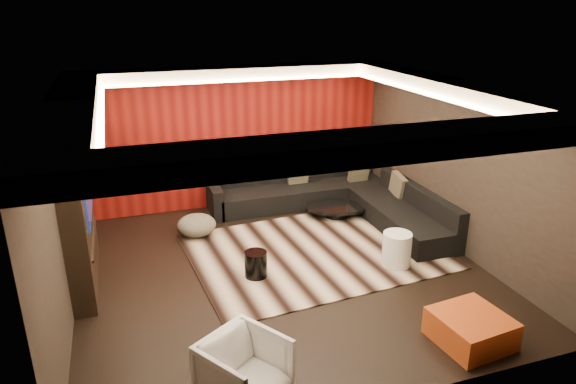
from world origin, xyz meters
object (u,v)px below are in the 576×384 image
object	(u,v)px
orange_ottoman	(471,329)
sectional_sofa	(337,200)
coffee_table	(336,211)
armchair	(244,371)
drum_stool	(256,264)
white_side_table	(397,250)

from	to	relation	value
orange_ottoman	sectional_sofa	xyz separation A→B (m)	(0.11, 4.30, 0.08)
orange_ottoman	coffee_table	bearing A→B (deg)	89.67
armchair	orange_ottoman	bearing A→B (deg)	-31.41
coffee_table	drum_stool	distance (m)	2.73
coffee_table	armchair	xyz separation A→B (m)	(-2.87, -4.17, 0.24)
white_side_table	armchair	world-z (taller)	armchair
drum_stool	orange_ottoman	world-z (taller)	drum_stool
drum_stool	white_side_table	xyz separation A→B (m)	(2.18, -0.36, 0.06)
coffee_table	armchair	distance (m)	5.07
drum_stool	armchair	xyz separation A→B (m)	(-0.78, -2.42, 0.14)
coffee_table	armchair	bearing A→B (deg)	-124.50
orange_ottoman	sectional_sofa	size ratio (longest dim) A/B	0.22
drum_stool	orange_ottoman	size ratio (longest dim) A/B	0.49
sectional_sofa	drum_stool	bearing A→B (deg)	-138.18
drum_stool	armchair	distance (m)	2.55
orange_ottoman	armchair	distance (m)	2.85
white_side_table	orange_ottoman	size ratio (longest dim) A/B	0.68
white_side_table	sectional_sofa	xyz separation A→B (m)	(-0.01, 2.30, -0.02)
drum_stool	orange_ottoman	bearing A→B (deg)	-48.72
coffee_table	sectional_sofa	xyz separation A→B (m)	(0.08, 0.19, 0.14)
drum_stool	white_side_table	bearing A→B (deg)	-9.30
white_side_table	armchair	xyz separation A→B (m)	(-2.96, -2.06, 0.08)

